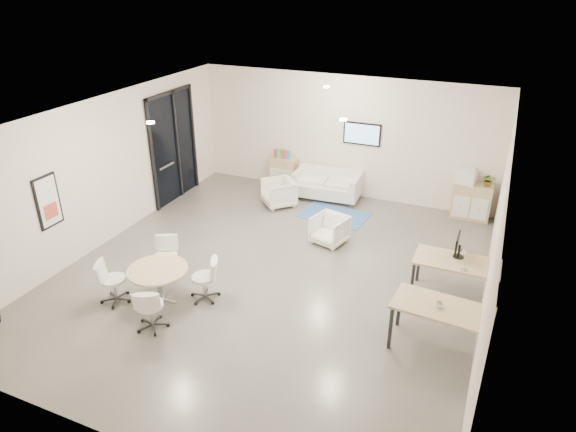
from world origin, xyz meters
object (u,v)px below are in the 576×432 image
at_px(loveseat, 328,185).
at_px(sideboard_right, 471,201).
at_px(armchair_left, 279,191).
at_px(desk_rear, 456,265).
at_px(desk_front, 442,311).
at_px(sideboard_left, 284,173).
at_px(round_table, 158,273).
at_px(armchair_right, 330,228).

bearing_deg(loveseat, sideboard_right, -0.34).
bearing_deg(armchair_left, desk_rear, 16.79).
height_order(sideboard_right, armchair_left, sideboard_right).
bearing_deg(sideboard_right, desk_front, -89.81).
xyz_separation_m(loveseat, desk_front, (3.66, -5.04, 0.36)).
relative_size(loveseat, armchair_left, 2.32).
distance_m(sideboard_left, desk_front, 7.29).
height_order(desk_rear, round_table, desk_rear).
bearing_deg(sideboard_right, round_table, -129.76).
bearing_deg(desk_front, sideboard_left, 138.45).
bearing_deg(sideboard_left, armchair_left, -72.01).
xyz_separation_m(sideboard_right, armchair_left, (-4.64, -1.17, -0.07)).
bearing_deg(armchair_right, sideboard_left, 145.81).
relative_size(loveseat, desk_front, 1.13).
bearing_deg(loveseat, desk_front, -57.39).
xyz_separation_m(sideboard_right, desk_front, (0.02, -5.23, 0.26)).
height_order(desk_front, round_table, desk_front).
distance_m(armchair_left, round_table, 4.75).
distance_m(desk_rear, round_table, 5.45).
distance_m(loveseat, desk_front, 6.24).
height_order(sideboard_left, armchair_right, sideboard_left).
relative_size(sideboard_left, armchair_right, 1.19).
xyz_separation_m(sideboard_left, loveseat, (1.38, -0.22, -0.07)).
height_order(armchair_left, desk_rear, desk_rear).
height_order(loveseat, round_table, loveseat).
bearing_deg(armchair_right, round_table, -108.14).
distance_m(sideboard_left, armchair_right, 3.45).
bearing_deg(desk_rear, sideboard_right, 90.82).
bearing_deg(round_table, desk_front, 7.76).
bearing_deg(desk_rear, armchair_right, 158.68).
height_order(loveseat, armchair_right, loveseat).
bearing_deg(desk_rear, loveseat, 136.71).
height_order(armchair_left, round_table, armchair_left).
distance_m(armchair_right, desk_front, 3.86).
bearing_deg(armchair_right, armchair_left, 157.85).
distance_m(sideboard_right, armchair_right, 3.78).
distance_m(sideboard_left, armchair_left, 1.25).
bearing_deg(armchair_right, desk_front, -28.94).
height_order(sideboard_left, loveseat, sideboard_left).
xyz_separation_m(sideboard_right, loveseat, (-3.64, -0.19, -0.10)).
bearing_deg(round_table, sideboard_right, 50.24).
xyz_separation_m(sideboard_left, armchair_right, (2.26, -2.60, -0.07)).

